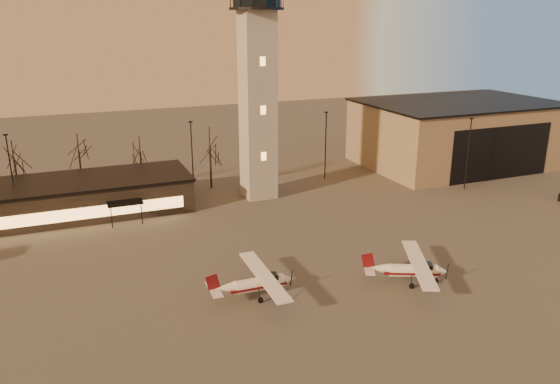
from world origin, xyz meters
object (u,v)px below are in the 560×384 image
(hangar, at_px, (457,133))
(cessna_front, at_px, (414,273))
(control_tower, at_px, (257,74))
(terminal, at_px, (86,196))
(cessna_rear, at_px, (260,286))

(hangar, relative_size, cessna_front, 3.07)
(hangar, bearing_deg, cessna_front, -133.57)
(control_tower, xyz_separation_m, cessna_front, (4.41, -29.22, -15.35))
(hangar, bearing_deg, control_tower, -173.69)
(hangar, xyz_separation_m, cessna_front, (-31.59, -33.20, -4.18))
(terminal, xyz_separation_m, cessna_rear, (12.55, -28.26, -1.19))
(hangar, height_order, terminal, hangar)
(terminal, distance_m, cessna_rear, 30.95)
(control_tower, height_order, cessna_front, control_tower)
(control_tower, distance_m, terminal, 26.24)
(terminal, bearing_deg, control_tower, -5.15)
(control_tower, relative_size, cessna_rear, 3.19)
(terminal, bearing_deg, cessna_rear, -66.06)
(cessna_front, xyz_separation_m, cessna_rear, (-13.86, 2.94, -0.01))
(hangar, distance_m, cessna_front, 46.02)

